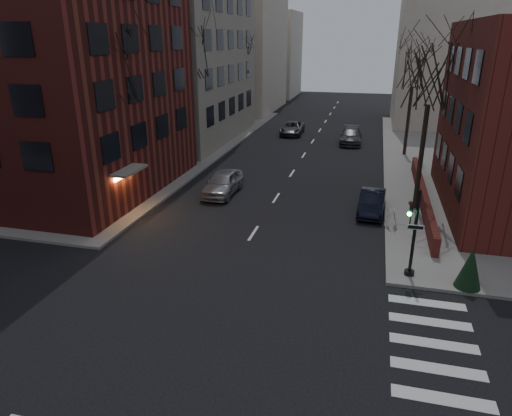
# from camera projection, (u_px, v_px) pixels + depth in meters

# --- Properties ---
(ground) EXTENTS (160.00, 160.00, 0.00)m
(ground) POSITION_uv_depth(u_px,v_px,m) (155.00, 385.00, 14.17)
(ground) COLOR black
(ground) RESTS_ON ground
(sidewalk_far_left) EXTENTS (44.00, 44.00, 0.15)m
(sidewalk_far_left) POSITION_uv_depth(u_px,v_px,m) (31.00, 138.00, 48.06)
(sidewalk_far_left) COLOR gray
(sidewalk_far_left) RESTS_ON ground
(building_left_brick) EXTENTS (15.00, 15.00, 18.00)m
(building_left_brick) POSITION_uv_depth(u_px,v_px,m) (40.00, 55.00, 29.53)
(building_left_brick) COLOR maroon
(building_left_brick) RESTS_ON ground
(low_wall_right) EXTENTS (0.35, 16.00, 1.00)m
(low_wall_right) POSITION_uv_depth(u_px,v_px,m) (423.00, 195.00, 28.98)
(low_wall_right) COLOR #571B19
(low_wall_right) RESTS_ON sidewalk_far_right
(building_distant_la) EXTENTS (14.00, 16.00, 18.00)m
(building_distant_la) POSITION_uv_depth(u_px,v_px,m) (228.00, 44.00, 64.28)
(building_distant_la) COLOR beige
(building_distant_la) RESTS_ON ground
(building_distant_ra) EXTENTS (14.00, 14.00, 16.00)m
(building_distant_ra) POSITION_uv_depth(u_px,v_px,m) (460.00, 55.00, 53.12)
(building_distant_ra) COLOR beige
(building_distant_ra) RESTS_ON ground
(building_distant_lb) EXTENTS (10.00, 12.00, 14.00)m
(building_distant_lb) POSITION_uv_depth(u_px,v_px,m) (268.00, 55.00, 79.92)
(building_distant_lb) COLOR beige
(building_distant_lb) RESTS_ON ground
(traffic_signal) EXTENTS (0.76, 0.44, 4.00)m
(traffic_signal) POSITION_uv_depth(u_px,v_px,m) (412.00, 239.00, 19.79)
(traffic_signal) COLOR black
(traffic_signal) RESTS_ON sidewalk_far_right
(tree_left_a) EXTENTS (4.18, 4.18, 10.26)m
(tree_left_a) POSITION_uv_depth(u_px,v_px,m) (112.00, 67.00, 25.89)
(tree_left_a) COLOR #2D231C
(tree_left_a) RESTS_ON sidewalk_far_left
(tree_left_b) EXTENTS (4.40, 4.40, 10.80)m
(tree_left_b) POSITION_uv_depth(u_px,v_px,m) (192.00, 52.00, 36.60)
(tree_left_b) COLOR #2D231C
(tree_left_b) RESTS_ON sidewalk_far_left
(tree_left_c) EXTENTS (3.96, 3.96, 9.72)m
(tree_left_c) POSITION_uv_depth(u_px,v_px,m) (240.00, 56.00, 49.59)
(tree_left_c) COLOR #2D231C
(tree_left_c) RESTS_ON sidewalk_far_left
(tree_right_a) EXTENTS (3.96, 3.96, 9.72)m
(tree_right_a) POSITION_uv_depth(u_px,v_px,m) (432.00, 76.00, 25.58)
(tree_right_a) COLOR #2D231C
(tree_right_a) RESTS_ON sidewalk_far_right
(tree_right_b) EXTENTS (3.74, 3.74, 9.18)m
(tree_right_b) POSITION_uv_depth(u_px,v_px,m) (414.00, 68.00, 38.41)
(tree_right_b) COLOR #2D231C
(tree_right_b) RESTS_ON sidewalk_far_right
(streetlamp_near) EXTENTS (0.36, 0.36, 6.28)m
(streetlamp_near) POSITION_uv_depth(u_px,v_px,m) (182.00, 119.00, 34.50)
(streetlamp_near) COLOR black
(streetlamp_near) RESTS_ON sidewalk_far_left
(streetlamp_far) EXTENTS (0.36, 0.36, 6.28)m
(streetlamp_far) POSITION_uv_depth(u_px,v_px,m) (251.00, 90.00, 52.61)
(streetlamp_far) COLOR black
(streetlamp_far) RESTS_ON sidewalk_far_left
(parked_sedan) EXTENTS (1.68, 4.23, 1.37)m
(parked_sedan) POSITION_uv_depth(u_px,v_px,m) (372.00, 202.00, 27.67)
(parked_sedan) COLOR black
(parked_sedan) RESTS_ON ground
(car_lane_silver) EXTENTS (1.94, 4.70, 1.59)m
(car_lane_silver) POSITION_uv_depth(u_px,v_px,m) (223.00, 183.00, 30.96)
(car_lane_silver) COLOR #A6A6AB
(car_lane_silver) RESTS_ON ground
(car_lane_gray) EXTENTS (2.22, 5.21, 1.50)m
(car_lane_gray) POSITION_uv_depth(u_px,v_px,m) (351.00, 136.00, 45.59)
(car_lane_gray) COLOR #3A3B3F
(car_lane_gray) RESTS_ON ground
(car_lane_far) EXTENTS (2.41, 4.97, 1.36)m
(car_lane_far) POSITION_uv_depth(u_px,v_px,m) (292.00, 128.00, 49.82)
(car_lane_far) COLOR #45454B
(car_lane_far) RESTS_ON ground
(sandwich_board) EXTENTS (0.53, 0.68, 1.01)m
(sandwich_board) POSITION_uv_depth(u_px,v_px,m) (391.00, 218.00, 25.33)
(sandwich_board) COLOR white
(sandwich_board) RESTS_ON sidewalk_far_right
(evergreen_shrub) EXTENTS (1.38, 1.38, 1.81)m
(evergreen_shrub) POSITION_uv_depth(u_px,v_px,m) (470.00, 268.00, 19.09)
(evergreen_shrub) COLOR #163216
(evergreen_shrub) RESTS_ON sidewalk_far_right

